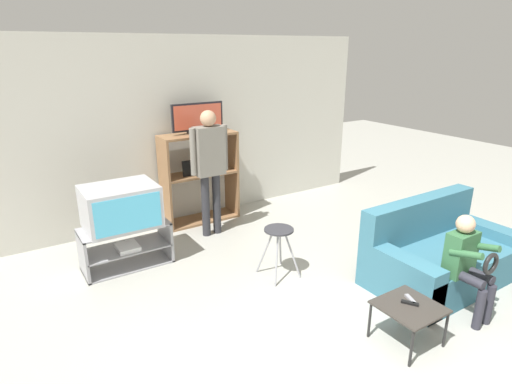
{
  "coord_description": "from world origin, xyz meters",
  "views": [
    {
      "loc": [
        -2.28,
        -1.58,
        2.44
      ],
      "look_at": [
        0.16,
        2.22,
        0.9
      ],
      "focal_mm": 30.0,
      "sensor_mm": 36.0,
      "label": 1
    }
  ],
  "objects_px": {
    "television_main": "(121,206)",
    "remote_control_black": "(410,303)",
    "television_flat": "(198,119)",
    "person_standing_adult": "(210,161)",
    "media_shelf": "(200,177)",
    "remote_control_white": "(411,299)",
    "person_seated_child": "(468,260)",
    "tv_stand": "(126,246)",
    "couch": "(439,256)",
    "folding_stool": "(279,238)",
    "snack_table": "(409,309)"
  },
  "relations": [
    {
      "from": "tv_stand",
      "to": "snack_table",
      "type": "height_order",
      "value": "tv_stand"
    },
    {
      "from": "person_standing_adult",
      "to": "media_shelf",
      "type": "bearing_deg",
      "value": 80.36
    },
    {
      "from": "television_main",
      "to": "folding_stool",
      "type": "xyz_separation_m",
      "value": [
        1.37,
        -1.15,
        -0.28
      ]
    },
    {
      "from": "snack_table",
      "to": "couch",
      "type": "height_order",
      "value": "couch"
    },
    {
      "from": "couch",
      "to": "person_seated_child",
      "type": "height_order",
      "value": "person_seated_child"
    },
    {
      "from": "remote_control_black",
      "to": "remote_control_white",
      "type": "height_order",
      "value": "same"
    },
    {
      "from": "television_flat",
      "to": "remote_control_white",
      "type": "relative_size",
      "value": 5.26
    },
    {
      "from": "television_main",
      "to": "person_standing_adult",
      "type": "distance_m",
      "value": 1.31
    },
    {
      "from": "television_flat",
      "to": "person_standing_adult",
      "type": "bearing_deg",
      "value": -101.44
    },
    {
      "from": "media_shelf",
      "to": "person_seated_child",
      "type": "relative_size",
      "value": 1.31
    },
    {
      "from": "tv_stand",
      "to": "television_flat",
      "type": "bearing_deg",
      "value": 31.0
    },
    {
      "from": "media_shelf",
      "to": "folding_stool",
      "type": "distance_m",
      "value": 1.93
    },
    {
      "from": "remote_control_white",
      "to": "couch",
      "type": "height_order",
      "value": "couch"
    },
    {
      "from": "snack_table",
      "to": "person_standing_adult",
      "type": "relative_size",
      "value": 0.29
    },
    {
      "from": "tv_stand",
      "to": "person_standing_adult",
      "type": "xyz_separation_m",
      "value": [
        1.25,
        0.27,
        0.78
      ]
    },
    {
      "from": "tv_stand",
      "to": "snack_table",
      "type": "distance_m",
      "value": 3.12
    },
    {
      "from": "media_shelf",
      "to": "folding_stool",
      "type": "bearing_deg",
      "value": -89.28
    },
    {
      "from": "tv_stand",
      "to": "television_main",
      "type": "distance_m",
      "value": 0.49
    },
    {
      "from": "folding_stool",
      "to": "snack_table",
      "type": "xyz_separation_m",
      "value": [
        0.26,
        -1.54,
        -0.13
      ]
    },
    {
      "from": "media_shelf",
      "to": "remote_control_white",
      "type": "bearing_deg",
      "value": -84.0
    },
    {
      "from": "television_main",
      "to": "folding_stool",
      "type": "relative_size",
      "value": 1.41
    },
    {
      "from": "tv_stand",
      "to": "folding_stool",
      "type": "bearing_deg",
      "value": -39.72
    },
    {
      "from": "television_main",
      "to": "television_flat",
      "type": "bearing_deg",
      "value": 30.21
    },
    {
      "from": "tv_stand",
      "to": "person_seated_child",
      "type": "bearing_deg",
      "value": -48.09
    },
    {
      "from": "television_main",
      "to": "remote_control_black",
      "type": "bearing_deg",
      "value": -58.28
    },
    {
      "from": "media_shelf",
      "to": "person_standing_adult",
      "type": "distance_m",
      "value": 0.64
    },
    {
      "from": "folding_stool",
      "to": "remote_control_black",
      "type": "height_order",
      "value": "folding_stool"
    },
    {
      "from": "remote_control_white",
      "to": "couch",
      "type": "relative_size",
      "value": 0.09
    },
    {
      "from": "folding_stool",
      "to": "couch",
      "type": "bearing_deg",
      "value": -35.16
    },
    {
      "from": "snack_table",
      "to": "media_shelf",
      "type": "bearing_deg",
      "value": 94.71
    },
    {
      "from": "tv_stand",
      "to": "snack_table",
      "type": "xyz_separation_m",
      "value": [
        1.62,
        -2.67,
        0.08
      ]
    },
    {
      "from": "folding_stool",
      "to": "snack_table",
      "type": "relative_size",
      "value": 1.16
    },
    {
      "from": "snack_table",
      "to": "remote_control_black",
      "type": "distance_m",
      "value": 0.05
    },
    {
      "from": "remote_control_white",
      "to": "snack_table",
      "type": "bearing_deg",
      "value": -124.06
    },
    {
      "from": "media_shelf",
      "to": "couch",
      "type": "bearing_deg",
      "value": -63.61
    },
    {
      "from": "television_flat",
      "to": "snack_table",
      "type": "xyz_separation_m",
      "value": [
        0.26,
        -3.48,
        -1.17
      ]
    },
    {
      "from": "snack_table",
      "to": "person_seated_child",
      "type": "height_order",
      "value": "person_seated_child"
    },
    {
      "from": "media_shelf",
      "to": "person_seated_child",
      "type": "bearing_deg",
      "value": -72.98
    },
    {
      "from": "person_seated_child",
      "to": "television_flat",
      "type": "bearing_deg",
      "value": 106.61
    },
    {
      "from": "media_shelf",
      "to": "remote_control_black",
      "type": "xyz_separation_m",
      "value": [
        0.31,
        -3.45,
        -0.29
      ]
    },
    {
      "from": "remote_control_white",
      "to": "person_seated_child",
      "type": "xyz_separation_m",
      "value": [
        0.7,
        -0.05,
        0.21
      ]
    },
    {
      "from": "television_main",
      "to": "media_shelf",
      "type": "bearing_deg",
      "value": 29.94
    },
    {
      "from": "television_main",
      "to": "couch",
      "type": "xyz_separation_m",
      "value": [
        2.8,
        -2.16,
        -0.46
      ]
    },
    {
      "from": "tv_stand",
      "to": "television_flat",
      "type": "height_order",
      "value": "television_flat"
    },
    {
      "from": "folding_stool",
      "to": "person_seated_child",
      "type": "distance_m",
      "value": 1.86
    },
    {
      "from": "snack_table",
      "to": "couch",
      "type": "distance_m",
      "value": 1.29
    },
    {
      "from": "snack_table",
      "to": "remote_control_white",
      "type": "distance_m",
      "value": 0.1
    },
    {
      "from": "media_shelf",
      "to": "television_flat",
      "type": "distance_m",
      "value": 0.83
    },
    {
      "from": "media_shelf",
      "to": "person_seated_child",
      "type": "height_order",
      "value": "media_shelf"
    },
    {
      "from": "tv_stand",
      "to": "remote_control_black",
      "type": "xyz_separation_m",
      "value": [
        1.64,
        -2.65,
        0.13
      ]
    }
  ]
}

